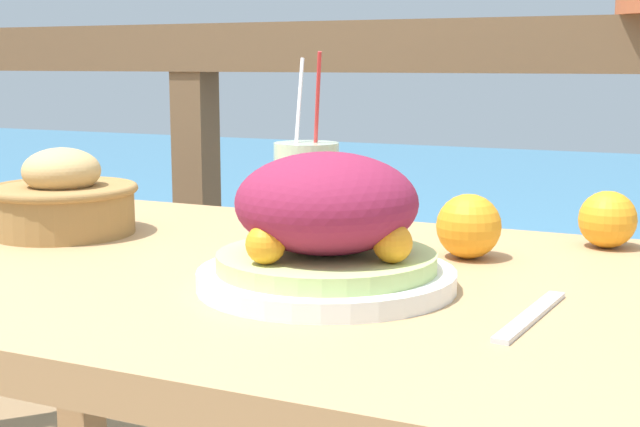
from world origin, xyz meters
TOP-DOWN VIEW (x-y plane):
  - patio_table at (0.00, 0.00)m, footprint 1.13×0.71m
  - railing_fence at (0.00, 0.61)m, footprint 2.80×0.08m
  - sea_backdrop at (0.00, 3.11)m, footprint 12.00×4.00m
  - salad_plate at (0.14, -0.06)m, footprint 0.27×0.27m
  - drink_glass at (0.02, 0.14)m, footprint 0.08×0.09m
  - bread_basket at (-0.32, 0.06)m, footprint 0.20×0.20m
  - knife at (0.35, -0.08)m, footprint 0.03×0.18m
  - orange_near_basket at (0.37, 0.28)m, footprint 0.07×0.07m
  - orange_near_glass at (0.23, 0.15)m, footprint 0.08×0.08m

SIDE VIEW (x-z plane):
  - sea_backdrop at x=0.00m, z-range 0.00..0.38m
  - patio_table at x=0.00m, z-range 0.26..0.98m
  - knife at x=0.35m, z-range 0.73..0.73m
  - railing_fence at x=0.00m, z-range 0.22..1.26m
  - orange_near_basket at x=0.37m, z-range 0.73..0.80m
  - orange_near_glass at x=0.23m, z-range 0.73..0.80m
  - bread_basket at x=-0.32m, z-range 0.71..0.83m
  - salad_plate at x=0.14m, z-range 0.72..0.86m
  - drink_glass at x=0.02m, z-range 0.67..0.92m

